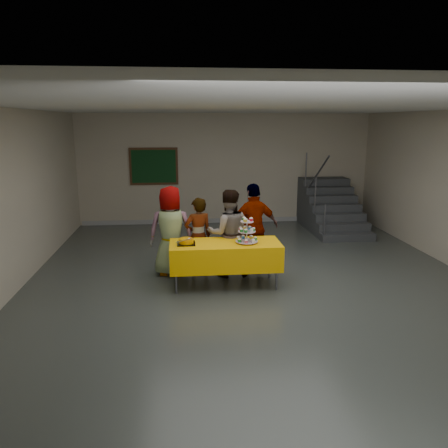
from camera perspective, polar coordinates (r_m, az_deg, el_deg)
The scene contains 10 objects.
room_shell at distance 7.13m, azimuth 4.37°, elevation 8.00°, with size 10.00×10.04×3.02m.
bake_table at distance 7.48m, azimuth 0.15°, elevation -4.04°, with size 1.88×0.78×0.77m.
cupcake_stand at distance 7.38m, azimuth 3.00°, elevation -1.20°, with size 0.38×0.38×0.44m.
bear_cake at distance 7.34m, azimuth -4.97°, elevation -2.19°, with size 0.32×0.36×0.12m.
schoolchild_a at distance 8.03m, azimuth -6.96°, elevation -0.91°, with size 0.81×0.53×1.66m, color slate.
schoolchild_b at distance 8.03m, azimuth -3.39°, elevation -1.62°, with size 0.53×0.35×1.44m, color slate.
schoolchild_c at distance 7.92m, azimuth 0.57°, elevation -1.21°, with size 0.78×0.61×1.60m, color slate.
schoolchild_d at distance 8.22m, azimuth 3.93°, elevation -0.47°, with size 0.98×0.41×1.67m, color slate.
staircase at distance 12.00m, azimuth 13.56°, elevation 1.87°, with size 1.30×2.40×2.04m.
noticeboard at distance 12.02m, azimuth -9.16°, elevation 7.44°, with size 1.30×0.05×1.00m.
Camera 1 is at (-1.24, -6.98, 2.77)m, focal length 35.00 mm.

